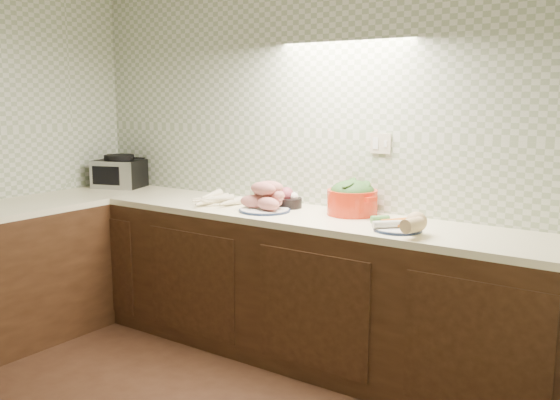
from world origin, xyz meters
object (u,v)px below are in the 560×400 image
Objects in this scene: parsnip_pile at (219,199)px; veg_plate at (405,224)px; toaster_oven at (119,172)px; dutch_oven at (352,198)px; sweet_potato_plate at (266,199)px; onion_bowl at (288,200)px.

veg_plate is at bearing -3.57° from parsnip_pile.
toaster_oven reaches higher than dutch_oven.
sweet_potato_plate is at bearing -135.72° from dutch_oven.
veg_plate is (0.95, -0.06, -0.03)m from sweet_potato_plate.
dutch_oven is (0.44, 0.03, 0.05)m from onion_bowl.
veg_plate is at bearing -23.95° from toaster_oven.
veg_plate reaches higher than parsnip_pile.
dutch_oven is at bearing 3.52° from onion_bowl.
sweet_potato_plate is 0.81× the size of veg_plate.
toaster_oven is at bearing 173.22° from parsnip_pile.
sweet_potato_plate is at bearing 176.24° from veg_plate.
parsnip_pile is 2.49× the size of onion_bowl.
parsnip_pile is 1.06× the size of veg_plate.
dutch_oven is at bearing 149.93° from veg_plate.
sweet_potato_plate is (0.39, -0.02, 0.04)m from parsnip_pile.
toaster_oven is 1.13m from parsnip_pile.
onion_bowl is at bearing 19.31° from parsnip_pile.
dutch_oven is (0.49, 0.20, 0.03)m from sweet_potato_plate.
sweet_potato_plate is 0.95m from veg_plate.
onion_bowl reaches higher than parsnip_pile.
onion_bowl is (1.56, 0.02, -0.07)m from toaster_oven.
parsnip_pile is 1.07× the size of dutch_oven.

